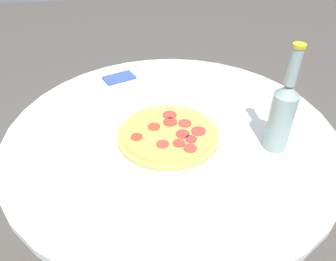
% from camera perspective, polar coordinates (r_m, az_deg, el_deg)
% --- Properties ---
extents(ground_plane, '(8.00, 8.00, 0.00)m').
position_cam_1_polar(ground_plane, '(1.49, 0.37, -21.62)').
color(ground_plane, '#4C4742').
extents(table, '(0.97, 0.97, 0.69)m').
position_cam_1_polar(table, '(1.06, 0.48, -6.27)').
color(table, silver).
rests_on(table, ground_plane).
extents(pizza, '(0.29, 0.29, 0.02)m').
position_cam_1_polar(pizza, '(0.94, 0.05, -0.59)').
color(pizza, tan).
rests_on(pizza, table).
extents(beer_bottle, '(0.06, 0.06, 0.30)m').
position_cam_1_polar(beer_bottle, '(0.89, 19.26, 2.83)').
color(beer_bottle, gray).
rests_on(beer_bottle, table).
extents(napkin, '(0.13, 0.10, 0.01)m').
position_cam_1_polar(napkin, '(1.24, -8.53, 9.07)').
color(napkin, '#334C99').
rests_on(napkin, table).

